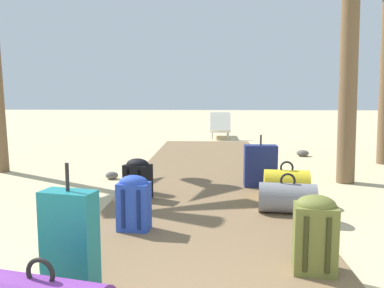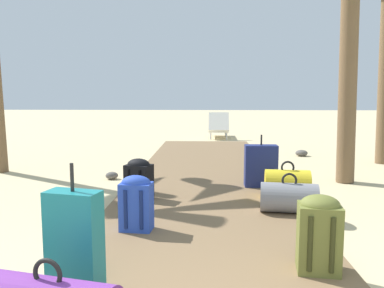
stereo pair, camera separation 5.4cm
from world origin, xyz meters
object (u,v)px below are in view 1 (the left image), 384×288
Objects in this scene: suitcase_teal at (70,239)px; backpack_black at (138,177)px; backpack_blue at (134,201)px; duffel_bag_yellow at (286,184)px; lounge_chair at (220,128)px; backpack_olive at (315,232)px; duffel_bag_grey at (287,198)px; suitcase_navy at (260,166)px.

backpack_black is at bearing 89.11° from suitcase_teal.
duffel_bag_yellow is at bearing 37.22° from backpack_blue.
lounge_chair reaches higher than backpack_black.
lounge_chair is (-0.44, 9.51, -0.05)m from backpack_olive.
backpack_black is at bearing -176.48° from duffel_bag_yellow.
lounge_chair is at bearing 82.93° from suitcase_teal.
suitcase_teal is at bearing -100.58° from backpack_blue.
suitcase_teal is at bearing -135.31° from duffel_bag_grey.
backpack_olive is at bearing -88.81° from suitcase_navy.
suitcase_navy reaches higher than backpack_black.
duffel_bag_yellow is 7.48m from lounge_chair.
lounge_chair is at bearing 93.70° from duffel_bag_grey.
suitcase_teal is (-1.60, -2.94, 0.03)m from suitcase_navy.
suitcase_teal is 1.59× the size of backpack_blue.
backpack_blue is 8.75m from lounge_chair.
suitcase_teal is at bearing -118.56° from suitcase_navy.
duffel_bag_yellow is 2.99m from suitcase_teal.
backpack_black is at bearing 129.72° from backpack_olive.
lounge_chair is at bearing 81.13° from backpack_black.
duffel_bag_yellow is (0.19, 2.06, -0.12)m from backpack_olive.
backpack_blue is (-1.53, -0.61, 0.11)m from duffel_bag_grey.
duffel_bag_yellow is 0.64m from duffel_bag_grey.
suitcase_navy is at bearing 52.78° from backpack_blue.
suitcase_teal is at bearing -90.89° from backpack_black.
backpack_olive is 9.52m from lounge_chair.
duffel_bag_yellow is at bearing 51.86° from suitcase_teal.
backpack_olive is 2.07m from duffel_bag_yellow.
duffel_bag_grey is at bearing -83.55° from suitcase_navy.
duffel_bag_grey is (1.70, -0.52, -0.10)m from backpack_black.
backpack_olive is at bearing 9.88° from suitcase_teal.
backpack_olive is at bearing -93.30° from duffel_bag_grey.
backpack_black is 0.32× the size of lounge_chair.
suitcase_navy is 1.12× the size of duffel_bag_grey.
lounge_chair reaches higher than backpack_olive.
backpack_black is at bearing 98.62° from backpack_blue.
suitcase_navy reaches higher than backpack_olive.
backpack_blue is (-1.64, -1.24, 0.10)m from duffel_bag_yellow.
backpack_black is 1.78m from duffel_bag_grey.
suitcase_teal reaches higher than suitcase_navy.
suitcase_navy is at bearing -86.79° from lounge_chair.
suitcase_navy is at bearing 91.19° from backpack_olive.
duffel_bag_grey is (0.14, -1.22, -0.13)m from suitcase_navy.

